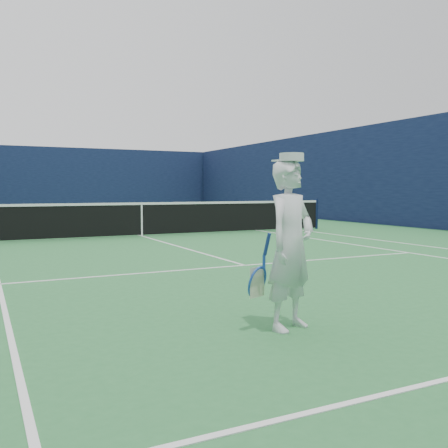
% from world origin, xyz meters
% --- Properties ---
extents(ground, '(80.00, 80.00, 0.00)m').
position_xyz_m(ground, '(0.00, 0.00, 0.00)').
color(ground, '#2B7339').
rests_on(ground, ground).
extents(court_markings, '(11.03, 23.83, 0.01)m').
position_xyz_m(court_markings, '(0.00, 0.00, 0.00)').
color(court_markings, white).
rests_on(court_markings, ground).
extents(windscreen_fence, '(20.12, 36.12, 4.00)m').
position_xyz_m(windscreen_fence, '(0.00, 0.00, 2.00)').
color(windscreen_fence, '#0E1836').
rests_on(windscreen_fence, ground).
extents(tennis_net, '(12.88, 0.09, 1.07)m').
position_xyz_m(tennis_net, '(0.00, 0.00, 0.55)').
color(tennis_net, '#141E4C').
rests_on(tennis_net, ground).
extents(tennis_player, '(0.85, 0.60, 1.75)m').
position_xyz_m(tennis_player, '(-1.58, -10.24, 0.85)').
color(tennis_player, white).
rests_on(tennis_player, ground).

